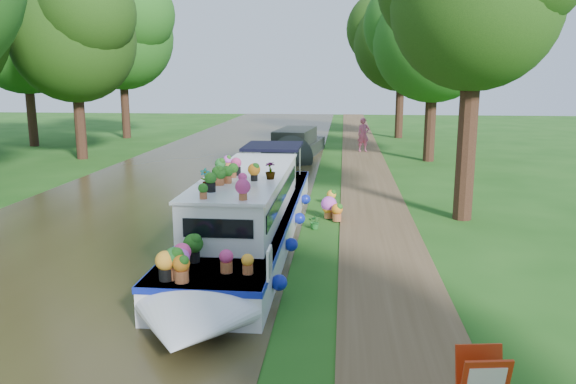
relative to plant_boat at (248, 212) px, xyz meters
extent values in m
plane|color=#194912|center=(2.25, 0.21, -0.85)|extent=(100.00, 100.00, 0.00)
cube|color=#2E2814|center=(-3.75, 0.21, -0.84)|extent=(10.00, 100.00, 0.02)
cube|color=#503C25|center=(3.45, 0.21, -0.84)|extent=(2.20, 100.00, 0.03)
cube|color=silver|center=(0.00, 0.85, -0.46)|extent=(2.20, 12.00, 0.75)
cube|color=#102097|center=(0.00, 0.85, -0.14)|extent=(2.24, 12.04, 0.12)
cube|color=silver|center=(0.00, 0.05, 0.44)|extent=(1.80, 7.00, 1.05)
cube|color=silver|center=(0.00, 0.05, 1.00)|extent=(1.90, 7.10, 0.06)
cube|color=black|center=(0.91, 0.05, 0.52)|extent=(0.03, 6.40, 0.38)
cube|color=black|center=(-0.91, 0.05, 0.52)|extent=(0.03, 6.40, 0.38)
cube|color=black|center=(0.00, 5.15, 1.07)|extent=(1.90, 2.40, 0.10)
cube|color=white|center=(1.15, -4.55, 0.22)|extent=(0.04, 0.45, 0.55)
imported|color=#1A4F15|center=(-0.62, -1.94, 1.24)|extent=(0.23, 0.16, 0.42)
imported|color=#1A4F15|center=(0.70, -0.84, 1.24)|extent=(0.30, 0.30, 0.42)
cylinder|color=black|center=(6.05, 3.21, 1.42)|extent=(0.56, 0.56, 4.55)
sphere|color=#17360D|center=(6.05, 3.21, 5.38)|extent=(4.80, 4.80, 4.80)
cylinder|color=black|center=(6.75, 15.21, 1.07)|extent=(0.56, 0.56, 3.85)
sphere|color=#1A4F15|center=(6.75, 15.21, 5.10)|extent=(6.00, 6.00, 6.00)
sphere|color=#1A4F15|center=(7.95, 14.31, 6.30)|extent=(4.50, 4.50, 4.50)
sphere|color=#1A4F15|center=(5.70, 16.26, 6.00)|extent=(4.80, 4.80, 4.80)
cylinder|color=black|center=(6.25, 26.21, 1.25)|extent=(0.56, 0.56, 4.20)
sphere|color=#17360D|center=(6.25, 26.21, 5.66)|extent=(6.60, 6.60, 6.60)
sphere|color=#17360D|center=(7.57, 25.22, 6.98)|extent=(4.95, 4.95, 4.95)
sphere|color=#17360D|center=(5.09, 27.36, 6.65)|extent=(5.28, 5.28, 5.28)
cylinder|color=black|center=(-11.25, 14.21, 1.07)|extent=(0.56, 0.56, 3.85)
sphere|color=#17360D|center=(-11.25, 14.21, 5.17)|extent=(6.20, 6.20, 6.20)
sphere|color=#17360D|center=(-10.01, 13.28, 6.41)|extent=(4.65, 4.65, 4.65)
sphere|color=#17360D|center=(-12.34, 15.29, 6.10)|extent=(4.96, 4.96, 4.96)
cylinder|color=black|center=(-12.75, 24.21, 1.33)|extent=(0.56, 0.56, 4.38)
sphere|color=#1A4F15|center=(-12.75, 24.21, 5.97)|extent=(7.00, 7.00, 7.00)
sphere|color=#1A4F15|center=(-11.35, 23.16, 7.37)|extent=(5.25, 5.25, 5.25)
sphere|color=#1A4F15|center=(-13.98, 25.43, 7.02)|extent=(5.60, 5.60, 5.60)
cylinder|color=black|center=(-16.75, 19.21, 1.25)|extent=(0.56, 0.56, 4.20)
sphere|color=#1A4F15|center=(-16.75, 19.21, 5.73)|extent=(6.80, 6.80, 6.80)
sphere|color=#1A4F15|center=(-15.39, 18.19, 7.09)|extent=(5.10, 5.10, 5.10)
sphere|color=#1A4F15|center=(-17.94, 20.40, 6.75)|extent=(5.44, 5.44, 5.44)
cube|color=black|center=(-0.17, 16.63, -0.49)|extent=(2.92, 7.04, 0.68)
cube|color=black|center=(-0.17, 16.06, 0.25)|extent=(2.15, 4.15, 0.80)
cube|color=#B3290C|center=(4.16, -7.21, -0.34)|extent=(0.62, 0.32, 0.95)
imported|color=#CC546C|center=(3.53, 18.43, 0.14)|extent=(0.81, 0.66, 1.92)
imported|color=#1F6824|center=(1.65, 1.63, -0.64)|extent=(0.43, 0.38, 0.43)
camera|label=1|loc=(2.40, -13.83, 3.44)|focal=35.00mm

